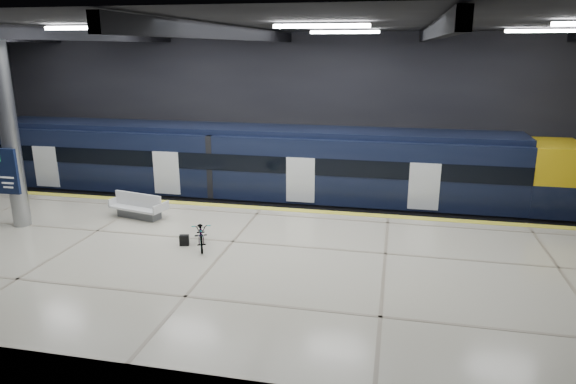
% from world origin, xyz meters
% --- Properties ---
extents(ground, '(30.00, 30.00, 0.00)m').
position_xyz_m(ground, '(0.00, 0.00, 0.00)').
color(ground, black).
rests_on(ground, ground).
extents(room_shell, '(30.10, 16.10, 8.05)m').
position_xyz_m(room_shell, '(-0.00, 0.00, 5.72)').
color(room_shell, black).
rests_on(room_shell, ground).
extents(platform, '(30.00, 11.00, 1.10)m').
position_xyz_m(platform, '(0.00, -2.50, 0.55)').
color(platform, beige).
rests_on(platform, ground).
extents(safety_strip, '(30.00, 0.40, 0.01)m').
position_xyz_m(safety_strip, '(0.00, 2.75, 1.11)').
color(safety_strip, yellow).
rests_on(safety_strip, platform).
extents(rails, '(30.00, 1.52, 0.16)m').
position_xyz_m(rails, '(0.00, 5.50, 0.08)').
color(rails, gray).
rests_on(rails, ground).
extents(train, '(29.40, 2.84, 3.79)m').
position_xyz_m(train, '(0.12, 5.50, 2.06)').
color(train, black).
rests_on(train, ground).
extents(bench, '(2.32, 1.35, 0.96)m').
position_xyz_m(bench, '(-4.25, 0.66, 1.44)').
color(bench, '#595B60').
rests_on(bench, platform).
extents(bicycle, '(1.22, 1.80, 0.89)m').
position_xyz_m(bicycle, '(-0.84, -1.65, 1.55)').
color(bicycle, '#99999E').
rests_on(bicycle, platform).
extents(pannier_bag, '(0.34, 0.25, 0.35)m').
position_xyz_m(pannier_bag, '(-1.44, -1.65, 1.28)').
color(pannier_bag, black).
rests_on(pannier_bag, platform).
extents(info_column, '(0.90, 0.78, 6.90)m').
position_xyz_m(info_column, '(-8.00, -1.03, 4.46)').
color(info_column, '#9EA0A5').
rests_on(info_column, platform).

